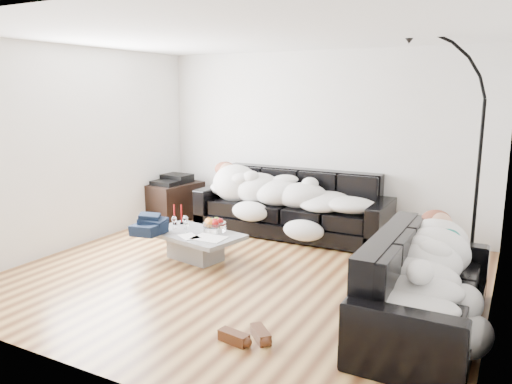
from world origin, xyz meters
The scene contains 24 objects.
ground centered at (0.00, 0.00, 0.00)m, with size 5.00×5.00×0.00m, color brown.
wall_back centered at (0.00, 2.25, 1.30)m, with size 5.00×0.02×2.60m, color silver.
wall_left centered at (-2.50, 0.00, 1.30)m, with size 0.02×4.50×2.60m, color silver.
wall_right centered at (2.50, 0.00, 1.30)m, with size 0.02×4.50×2.60m, color silver.
ceiling centered at (0.00, 0.00, 2.60)m, with size 5.00×5.00×0.00m, color white.
sofa_back centered at (-0.21, 1.76, 0.45)m, with size 2.77×0.96×0.90m, color black.
sofa_right centered at (2.01, -0.37, 0.41)m, with size 2.03×0.87×0.82m, color black.
sleeper_back centered at (-0.21, 1.71, 0.65)m, with size 2.34×0.81×0.47m, color silver, non-canonical shape.
sleeper_right centered at (2.01, -0.37, 0.63)m, with size 1.74×0.73×0.42m, color silver, non-canonical shape.
teal_cushion centered at (1.95, 0.26, 0.72)m, with size 0.36×0.30×0.20m, color #0E6759.
coffee_table centered at (-0.79, 0.20, 0.17)m, with size 1.16×0.67×0.34m, color #939699.
fruit_bowl centered at (-0.62, 0.38, 0.42)m, with size 0.28×0.28×0.17m, color white.
wine_glass_a centered at (-1.00, 0.30, 0.42)m, with size 0.07×0.07×0.16m, color white.
wine_glass_b centered at (-1.12, 0.23, 0.42)m, with size 0.07×0.07×0.16m, color white.
wine_glass_c centered at (-0.88, 0.15, 0.41)m, with size 0.06×0.06×0.15m, color white.
candle_left centered at (-1.24, 0.39, 0.47)m, with size 0.05×0.05×0.26m, color maroon.
candle_right centered at (-1.18, 0.45, 0.46)m, with size 0.05×0.05×0.25m, color maroon.
newspaper_a centered at (-0.51, 0.08, 0.34)m, with size 0.38×0.29×0.01m, color silver.
newspaper_b centered at (-0.75, 0.02, 0.34)m, with size 0.27×0.19×0.01m, color silver.
navy_jacket centered at (-1.25, -0.05, 0.52)m, with size 0.40×0.33×0.20m, color black, non-canonical shape.
shoes centered at (0.77, -1.30, 0.05)m, with size 0.46×0.34×0.10m, color #472311, non-canonical shape.
av_cabinet centered at (-2.23, 1.67, 0.29)m, with size 0.59×0.85×0.59m, color black.
stereo centered at (-2.23, 1.67, 0.65)m, with size 0.44×0.34×0.13m, color black.
floor_lamp centered at (2.23, 1.24, 1.19)m, with size 0.87×0.35×2.38m, color black, non-canonical shape.
Camera 1 is at (2.62, -4.61, 2.03)m, focal length 35.00 mm.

